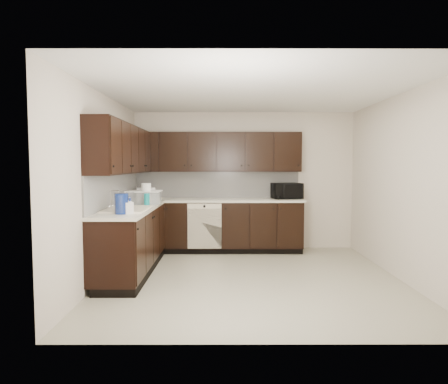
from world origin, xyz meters
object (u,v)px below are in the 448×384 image
Objects in this scene: sink at (127,214)px; microwave at (287,191)px; blue_pitcher at (122,204)px; storage_bin at (144,197)px; toaster_oven at (146,193)px.

sink is 1.63× the size of microwave.
storage_bin is at bearing 71.28° from blue_pitcher.
sink is 3.24× the size of blue_pitcher.
microwave is at bearing 35.63° from sink.
blue_pitcher is (0.04, -0.42, 0.19)m from sink.
toaster_oven is 2.16m from blue_pitcher.
toaster_oven is at bearing 169.20° from microwave.
toaster_oven is at bearing 92.28° from sink.
microwave is 3.22m from blue_pitcher.
blue_pitcher is (-2.39, -2.16, -0.01)m from microwave.
blue_pitcher reaches higher than storage_bin.
sink is 1.64× the size of storage_bin.
storage_bin is 1.98× the size of blue_pitcher.
storage_bin is at bearing 85.21° from sink.
sink reaches higher than blue_pitcher.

